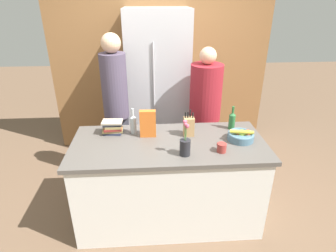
# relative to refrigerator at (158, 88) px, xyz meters

# --- Properties ---
(ground_plane) EXTENTS (14.00, 14.00, 0.00)m
(ground_plane) POSITION_rel_refrigerator_xyz_m (0.05, -1.31, -1.00)
(ground_plane) COLOR brown
(kitchen_island) EXTENTS (1.82, 0.82, 0.88)m
(kitchen_island) POSITION_rel_refrigerator_xyz_m (0.05, -1.31, -0.55)
(kitchen_island) COLOR silver
(kitchen_island) RESTS_ON ground_plane
(back_wall_wood) EXTENTS (3.02, 0.12, 2.60)m
(back_wall_wood) POSITION_rel_refrigerator_xyz_m (0.05, 0.36, 0.30)
(back_wall_wood) COLOR olive
(back_wall_wood) RESTS_ON ground_plane
(refrigerator) EXTENTS (0.81, 0.63, 1.99)m
(refrigerator) POSITION_rel_refrigerator_xyz_m (0.00, 0.00, 0.00)
(refrigerator) COLOR #B7B7BC
(refrigerator) RESTS_ON ground_plane
(fruit_bowl) EXTENTS (0.25, 0.25, 0.11)m
(fruit_bowl) POSITION_rel_refrigerator_xyz_m (0.74, -1.30, -0.07)
(fruit_bowl) COLOR slate
(fruit_bowl) RESTS_ON kitchen_island
(knife_block) EXTENTS (0.10, 0.09, 0.26)m
(knife_block) POSITION_rel_refrigerator_xyz_m (0.26, -1.17, -0.02)
(knife_block) COLOR tan
(knife_block) RESTS_ON kitchen_island
(flower_vase) EXTENTS (0.09, 0.09, 0.33)m
(flower_vase) POSITION_rel_refrigerator_xyz_m (0.18, -1.54, -0.02)
(flower_vase) COLOR #232328
(flower_vase) RESTS_ON kitchen_island
(cereal_box) EXTENTS (0.16, 0.06, 0.27)m
(cereal_box) POSITION_rel_refrigerator_xyz_m (-0.14, -1.17, 0.02)
(cereal_box) COLOR orange
(cereal_box) RESTS_ON kitchen_island
(coffee_mug) EXTENTS (0.08, 0.11, 0.08)m
(coffee_mug) POSITION_rel_refrigerator_xyz_m (0.50, -1.51, -0.07)
(coffee_mug) COLOR #99332D
(coffee_mug) RESTS_ON kitchen_island
(book_stack) EXTENTS (0.21, 0.16, 0.13)m
(book_stack) POSITION_rel_refrigerator_xyz_m (-0.49, -1.08, -0.05)
(book_stack) COLOR #2D334C
(book_stack) RESTS_ON kitchen_island
(bottle_oil) EXTENTS (0.06, 0.06, 0.26)m
(bottle_oil) POSITION_rel_refrigerator_xyz_m (-0.28, -1.09, -0.01)
(bottle_oil) COLOR #B2BCC1
(bottle_oil) RESTS_ON kitchen_island
(bottle_vinegar) EXTENTS (0.07, 0.07, 0.25)m
(bottle_vinegar) POSITION_rel_refrigerator_xyz_m (0.71, -1.06, -0.02)
(bottle_vinegar) COLOR #286633
(bottle_vinegar) RESTS_ON kitchen_island
(person_at_sink) EXTENTS (0.29, 0.29, 1.79)m
(person_at_sink) POSITION_rel_refrigerator_xyz_m (-0.50, -0.60, 0.03)
(person_at_sink) COLOR #383842
(person_at_sink) RESTS_ON ground_plane
(person_in_blue) EXTENTS (0.37, 0.37, 1.62)m
(person_in_blue) POSITION_rel_refrigerator_xyz_m (0.53, -0.56, -0.09)
(person_in_blue) COLOR #383842
(person_in_blue) RESTS_ON ground_plane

